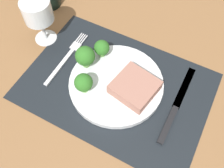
{
  "coord_description": "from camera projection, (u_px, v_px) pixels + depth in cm",
  "views": [
    {
      "loc": [
        14.17,
        -28.89,
        54.15
      ],
      "look_at": [
        -0.64,
        -0.99,
        1.9
      ],
      "focal_mm": 39.88,
      "sensor_mm": 36.0,
      "label": 1
    }
  ],
  "objects": [
    {
      "name": "steak",
      "position": [
        135.0,
        87.0,
        0.59
      ],
      "size": [
        11.24,
        11.0,
        2.91
      ],
      "primitive_type": "cube",
      "rotation": [
        0.0,
        0.0,
        -0.19
      ],
      "color": "#9E6B5B",
      "rests_on": "plate"
    },
    {
      "name": "ground_plane",
      "position": [
        116.0,
        89.0,
        0.64
      ],
      "size": [
        140.0,
        110.0,
        3.0
      ],
      "primitive_type": "cube",
      "color": "brown"
    },
    {
      "name": "knife",
      "position": [
        175.0,
        109.0,
        0.59
      ],
      "size": [
        1.8,
        23.0,
        0.8
      ],
      "rotation": [
        0.0,
        0.0,
        -0.0
      ],
      "color": "black",
      "rests_on": "placemat"
    },
    {
      "name": "plate",
      "position": [
        116.0,
        84.0,
        0.62
      ],
      "size": [
        23.49,
        23.49,
        1.6
      ],
      "primitive_type": "cylinder",
      "color": "silver",
      "rests_on": "placemat"
    },
    {
      "name": "wine_glass",
      "position": [
        38.0,
        13.0,
        0.63
      ],
      "size": [
        7.67,
        7.67,
        13.07
      ],
      "color": "silver",
      "rests_on": "ground_plane"
    },
    {
      "name": "fork",
      "position": [
        67.0,
        57.0,
        0.67
      ],
      "size": [
        2.4,
        19.2,
        0.5
      ],
      "rotation": [
        0.0,
        0.0,
        -0.02
      ],
      "color": "silver",
      "rests_on": "placemat"
    },
    {
      "name": "broccoli_back_left",
      "position": [
        84.0,
        83.0,
        0.58
      ],
      "size": [
        4.39,
        4.39,
        5.47
      ],
      "color": "#6B994C",
      "rests_on": "plate"
    },
    {
      "name": "broccoli_near_steak",
      "position": [
        85.0,
        56.0,
        0.61
      ],
      "size": [
        4.96,
        4.96,
        6.27
      ],
      "color": "#5B8942",
      "rests_on": "plate"
    },
    {
      "name": "placemat",
      "position": [
        116.0,
        86.0,
        0.63
      ],
      "size": [
        46.09,
        32.18,
        0.3
      ],
      "primitive_type": "cube",
      "color": "black",
      "rests_on": "ground_plane"
    },
    {
      "name": "broccoli_center",
      "position": [
        102.0,
        48.0,
        0.63
      ],
      "size": [
        4.01,
        4.01,
        4.98
      ],
      "color": "#5B8942",
      "rests_on": "plate"
    }
  ]
}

